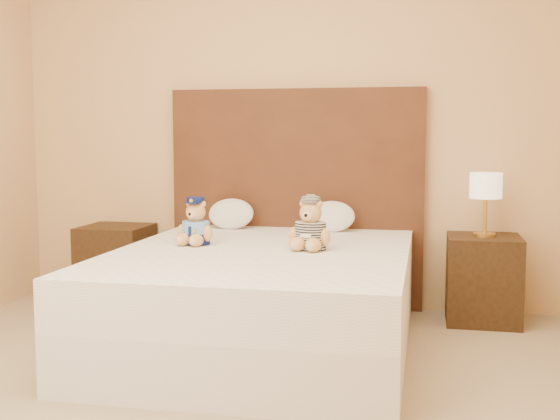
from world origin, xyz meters
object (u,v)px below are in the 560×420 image
(teddy_prisoner, at_px, (311,224))
(pillow_left, at_px, (231,212))
(nightstand_right, at_px, (483,279))
(lamp, at_px, (486,189))
(nightstand_left, at_px, (116,264))
(pillow_right, at_px, (332,215))
(teddy_police, at_px, (196,221))
(bed, at_px, (262,298))

(teddy_prisoner, relative_size, pillow_left, 0.90)
(nightstand_right, bearing_deg, lamp, 180.00)
(nightstand_left, relative_size, pillow_left, 1.75)
(nightstand_left, distance_m, nightstand_right, 2.50)
(teddy_prisoner, xyz_separation_m, pillow_right, (0.01, 0.77, -0.03))
(nightstand_right, bearing_deg, teddy_prisoner, -143.00)
(pillow_left, bearing_deg, nightstand_left, -177.94)
(teddy_police, bearing_deg, lamp, 33.07)
(lamp, bearing_deg, pillow_right, 178.24)
(lamp, relative_size, teddy_prisoner, 1.41)
(lamp, distance_m, pillow_left, 1.67)
(nightstand_left, bearing_deg, pillow_right, 1.13)
(pillow_left, bearing_deg, pillow_right, 0.00)
(teddy_police, distance_m, pillow_left, 0.73)
(nightstand_left, distance_m, teddy_police, 1.16)
(bed, distance_m, lamp, 1.59)
(nightstand_left, height_order, lamp, lamp)
(bed, distance_m, teddy_prisoner, 0.50)
(teddy_police, bearing_deg, pillow_right, 56.70)
(lamp, xyz_separation_m, teddy_prisoner, (-0.99, -0.74, -0.16))
(bed, xyz_separation_m, lamp, (1.25, 0.80, 0.57))
(bed, height_order, nightstand_right, same)
(lamp, height_order, pillow_left, lamp)
(lamp, distance_m, teddy_prisoner, 1.25)
(teddy_police, xyz_separation_m, teddy_prisoner, (0.68, -0.05, 0.01))
(nightstand_right, xyz_separation_m, lamp, (-0.00, 0.00, 0.57))
(lamp, height_order, pillow_right, lamp)
(pillow_left, bearing_deg, teddy_prisoner, -48.82)
(lamp, bearing_deg, nightstand_left, 180.00)
(teddy_police, bearing_deg, nightstand_right, 33.07)
(lamp, bearing_deg, bed, -147.38)
(nightstand_left, relative_size, pillow_right, 1.78)
(nightstand_right, xyz_separation_m, pillow_left, (-1.66, 0.03, 0.39))
(pillow_left, relative_size, pillow_right, 1.02)
(teddy_police, height_order, pillow_right, teddy_police)
(pillow_right, bearing_deg, bed, -108.36)
(nightstand_left, distance_m, teddy_prisoner, 1.74)
(nightstand_right, relative_size, teddy_police, 2.02)
(teddy_prisoner, xyz_separation_m, pillow_left, (-0.68, 0.77, -0.03))
(teddy_prisoner, bearing_deg, lamp, 48.20)
(nightstand_right, relative_size, lamp, 1.38)
(teddy_police, bearing_deg, teddy_prisoner, 6.49)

